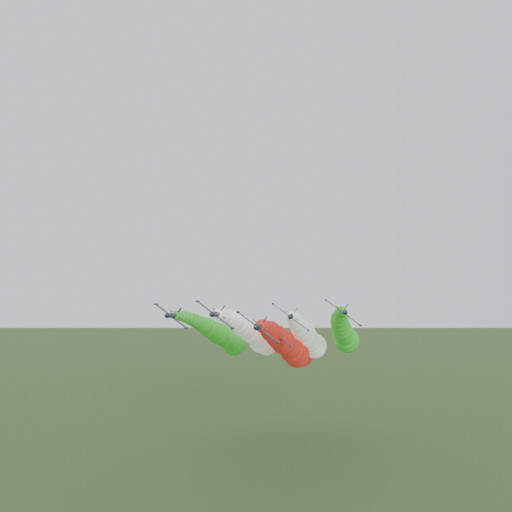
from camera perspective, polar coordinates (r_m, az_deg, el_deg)
The scene contains 7 objects.
ground at distance 108.88m, azimuth 0.55°, elevation -26.58°, with size 3000.00×3000.00×0.00m, color #375224.
jet_lead at distance 126.95m, azimuth 3.52°, elevation -10.17°, with size 12.93×65.46×16.02m.
jet_inner_left at distance 136.01m, azimuth -0.29°, elevation -8.98°, with size 12.48×65.00×15.56m.
jet_inner_right at distance 139.99m, azimuth 5.86°, elevation -9.17°, with size 13.07×65.60×16.16m.
jet_outer_left at distance 151.15m, azimuth -4.09°, elevation -9.02°, with size 13.28×65.81×16.37m.
jet_outer_right at distance 145.83m, azimuth 10.04°, elevation -8.71°, with size 12.69×65.22×15.78m.
jet_trail at distance 153.95m, azimuth 4.47°, elevation -10.47°, with size 12.93×65.46×16.02m.
Camera 1 is at (8.79, -101.58, 38.20)m, focal length 35.00 mm.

